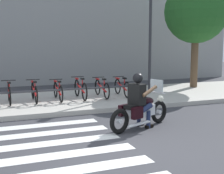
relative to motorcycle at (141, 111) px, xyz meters
The scene contains 18 objects.
ground_plane 1.88m from the motorcycle, 138.09° to the right, with size 48.00×48.00×0.00m, color #38383D.
sidewalk 4.39m from the motorcycle, 108.03° to the left, with size 24.00×4.40×0.15m, color #B7B2A8.
crosswalk_stripe_1 3.04m from the motorcycle, 137.88° to the right, with size 2.80×0.40×0.01m, color white.
crosswalk_stripe_2 2.58m from the motorcycle, 151.39° to the right, with size 2.80×0.40×0.01m, color white.
crosswalk_stripe_3 2.31m from the motorcycle, 169.44° to the right, with size 2.80×0.40×0.01m, color white.
crosswalk_stripe_4 2.31m from the motorcycle, behind, with size 2.80×0.40×0.01m, color white.
crosswalk_stripe_5 2.56m from the motorcycle, 152.01° to the left, with size 2.80×0.40×0.01m, color white.
motorcycle is the anchor object (origin of this frame).
rider 0.37m from the motorcycle, 160.67° to the right, with size 0.75×0.69×1.43m.
bicycle_2 4.90m from the motorcycle, 127.18° to the left, with size 0.48×1.60×0.76m.
bicycle_3 4.45m from the motorcycle, 118.66° to the left, with size 0.48×1.66×0.75m.
bicycle_4 4.12m from the motorcycle, 108.52° to the left, with size 0.48×1.65×0.73m.
bicycle_5 3.94m from the motorcycle, 97.04° to the left, with size 0.48×1.75×0.79m.
bicycle_6 3.92m from the motorcycle, 84.96° to the left, with size 0.48×1.69×0.74m.
bicycle_7 4.08m from the motorcycle, 73.32° to the left, with size 0.48×1.57×0.73m.
bike_rack 3.77m from the motorcycle, 117.20° to the left, with size 6.39×0.07×0.49m.
street_lamp 5.80m from the motorcycle, 59.25° to the left, with size 0.28×0.28×4.67m.
tree_near_rack 7.87m from the motorcycle, 43.35° to the left, with size 2.86×2.86×5.02m.
Camera 1 is at (-2.21, -5.75, 2.14)m, focal length 49.93 mm.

